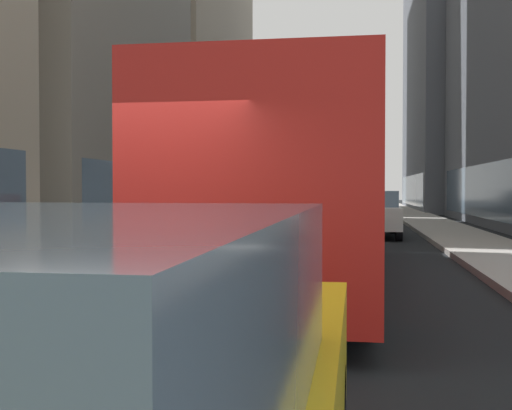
% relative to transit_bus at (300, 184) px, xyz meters
% --- Properties ---
extents(ground_plane, '(120.00, 120.00, 0.00)m').
position_rel_transit_bus_xyz_m(ground_plane, '(-1.20, 28.48, -1.78)').
color(ground_plane, black).
extents(sidewalk_left, '(2.40, 110.00, 0.15)m').
position_rel_transit_bus_xyz_m(sidewalk_left, '(-6.90, 28.48, -1.70)').
color(sidewalk_left, gray).
rests_on(sidewalk_left, ground).
extents(sidewalk_right, '(2.40, 110.00, 0.15)m').
position_rel_transit_bus_xyz_m(sidewalk_right, '(4.50, 28.48, -1.70)').
color(sidewalk_right, '#9E9991').
rests_on(sidewalk_right, ground).
extents(transit_bus, '(2.78, 11.53, 3.05)m').
position_rel_transit_bus_xyz_m(transit_bus, '(0.00, 0.00, 0.00)').
color(transit_bus, red).
rests_on(transit_bus, ground).
extents(car_black_suv, '(1.79, 4.71, 1.62)m').
position_rel_transit_bus_xyz_m(car_black_suv, '(0.00, 38.41, -0.95)').
color(car_black_suv, black).
rests_on(car_black_suv, ground).
extents(car_white_van, '(1.78, 4.50, 1.62)m').
position_rel_transit_bus_xyz_m(car_white_van, '(1.60, 11.03, -0.95)').
color(car_white_van, silver).
rests_on(car_white_van, ground).
extents(car_silver_sedan, '(1.87, 3.99, 1.62)m').
position_rel_transit_bus_xyz_m(car_silver_sedan, '(0.00, 17.93, -0.96)').
color(car_silver_sedan, '#B7BABF').
rests_on(car_silver_sedan, ground).
extents(car_blue_hatchback, '(1.86, 4.43, 1.62)m').
position_rel_transit_bus_xyz_m(car_blue_hatchback, '(-2.40, 14.14, -0.95)').
color(car_blue_hatchback, '#4C6BB7').
rests_on(car_blue_hatchback, ground).
extents(box_truck, '(2.30, 7.50, 3.05)m').
position_rel_transit_bus_xyz_m(box_truck, '(-4.00, 29.84, -0.11)').
color(box_truck, silver).
rests_on(box_truck, ground).
extents(dalmatian_dog, '(0.22, 0.96, 0.72)m').
position_rel_transit_bus_xyz_m(dalmatian_dog, '(-1.97, -4.59, -1.26)').
color(dalmatian_dog, white).
rests_on(dalmatian_dog, ground).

